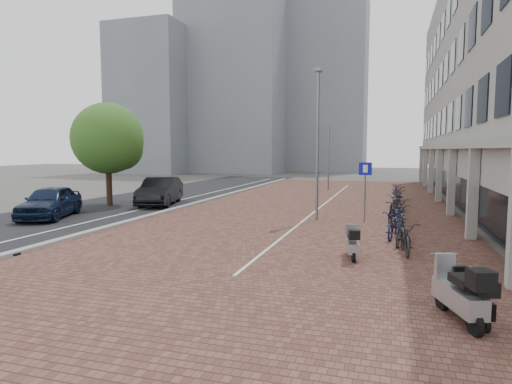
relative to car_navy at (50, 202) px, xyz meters
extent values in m
plane|color=#474442|center=(9.55, -3.60, -0.78)|extent=(140.00, 140.00, 0.00)
cube|color=brown|center=(11.55, 8.40, -0.77)|extent=(14.50, 42.00, 0.04)
cube|color=black|center=(0.55, 8.40, -0.77)|extent=(8.00, 50.00, 0.03)
cube|color=gray|center=(4.45, 8.40, -0.71)|extent=(0.35, 42.00, 0.14)
cube|color=white|center=(2.55, 8.40, -0.75)|extent=(0.12, 44.00, 0.00)
cube|color=white|center=(11.75, 8.40, -0.74)|extent=(0.10, 30.00, 0.00)
cube|color=black|center=(19.15, 12.40, 0.92)|extent=(0.15, 38.00, 3.20)
cube|color=#9C9C97|center=(18.95, 12.40, 2.67)|extent=(1.60, 38.00, 0.30)
cube|color=#9C9C97|center=(18.35, 0.40, 0.92)|extent=(0.35, 0.35, 3.40)
cube|color=#9C9C97|center=(18.35, 6.40, 0.92)|extent=(0.35, 0.35, 3.40)
cube|color=#9C9C97|center=(18.35, 12.40, 0.92)|extent=(0.35, 0.35, 3.40)
cube|color=#9C9C97|center=(18.35, 18.40, 0.92)|extent=(0.35, 0.35, 3.40)
cube|color=#9C9C97|center=(18.35, 24.40, 0.92)|extent=(0.35, 0.35, 3.40)
cube|color=#9C9C97|center=(18.35, 30.40, 0.92)|extent=(0.35, 0.35, 3.40)
cube|color=gray|center=(-6.45, 44.40, 15.22)|extent=(14.00, 12.00, 32.00)
cube|color=gray|center=(5.55, 51.40, 12.22)|extent=(12.00, 10.00, 26.00)
cube|color=gray|center=(-16.45, 38.40, 9.22)|extent=(10.00, 10.00, 20.00)
imported|color=#0E1933|center=(0.00, 0.00, 0.00)|extent=(3.30, 4.90, 1.55)
imported|color=black|center=(2.47, 6.08, 0.04)|extent=(2.93, 5.22, 1.63)
cylinder|color=slate|center=(14.42, 3.05, 0.46)|extent=(0.07, 0.07, 2.47)
cube|color=#0D13B0|center=(14.42, 3.02, 1.64)|extent=(0.56, 0.04, 0.56)
cylinder|color=gray|center=(12.30, 2.94, 2.62)|extent=(0.12, 0.12, 6.78)
cylinder|color=gray|center=(10.70, 18.15, 1.94)|extent=(0.12, 0.12, 5.44)
cylinder|color=#382619|center=(-0.14, 4.82, 0.53)|extent=(0.33, 0.33, 2.60)
sphere|color=#325C1F|center=(-0.14, 4.82, 3.13)|extent=(4.09, 4.09, 4.09)
sphere|color=#325C1F|center=(0.32, 5.38, 2.57)|extent=(2.60, 2.60, 2.60)
imported|color=black|center=(16.02, -2.60, -0.26)|extent=(0.86, 2.02, 1.04)
imported|color=#222127|center=(15.88, -1.45, -0.25)|extent=(0.78, 1.80, 1.05)
imported|color=#141637|center=(15.69, -0.30, -0.26)|extent=(1.03, 2.06, 1.04)
imported|color=black|center=(15.87, 0.85, -0.25)|extent=(0.60, 1.77, 1.05)
imported|color=black|center=(15.86, 2.00, -0.26)|extent=(0.97, 2.05, 1.04)
imported|color=black|center=(15.63, 3.15, -0.25)|extent=(0.83, 1.81, 1.05)
imported|color=black|center=(15.99, 4.30, -0.26)|extent=(0.76, 2.00, 1.04)
imported|color=black|center=(15.81, 5.45, -0.25)|extent=(0.54, 1.76, 1.05)
imported|color=#5A5752|center=(15.75, 6.60, -0.26)|extent=(1.10, 2.07, 1.04)
imported|color=#141334|center=(15.84, 7.75, -0.25)|extent=(0.49, 1.75, 1.05)
imported|color=black|center=(15.91, 8.90, -0.26)|extent=(0.83, 2.02, 1.04)
imported|color=#141E38|center=(15.84, 10.05, -0.25)|extent=(0.58, 1.77, 1.05)
imported|color=black|center=(16.00, 11.20, -0.26)|extent=(0.82, 2.01, 1.04)
imported|color=#421119|center=(15.84, 12.35, -0.25)|extent=(0.62, 1.78, 1.05)
imported|color=black|center=(15.86, 13.50, -0.26)|extent=(0.81, 2.01, 1.04)
camera|label=1|loc=(15.55, -16.94, 2.48)|focal=30.84mm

